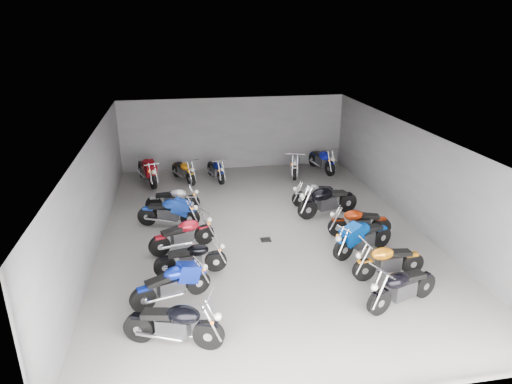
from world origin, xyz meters
TOP-DOWN VIEW (x-y plane):
  - ground at (0.00, 0.00)m, footprint 14.00×14.00m
  - wall_back at (0.00, 7.00)m, footprint 10.00×0.10m
  - wall_left at (-5.00, 0.00)m, footprint 0.10×14.00m
  - wall_right at (5.00, 0.00)m, footprint 0.10×14.00m
  - ceiling at (0.00, 0.00)m, footprint 10.00×14.00m
  - drain_grate at (0.00, -0.50)m, footprint 0.32×0.32m
  - motorcycle_left_a at (-2.79, -4.94)m, footprint 2.09×0.84m
  - motorcycle_left_b at (-2.84, -3.33)m, footprint 1.93×0.86m
  - motorcycle_left_c at (-2.33, -2.12)m, footprint 1.95×0.40m
  - motorcycle_left_d at (-2.51, -0.69)m, footprint 1.94×0.88m
  - motorcycle_left_e at (-2.92, 1.04)m, footprint 2.04×0.71m
  - motorcycle_left_f at (-2.78, 2.26)m, footprint 1.92×0.41m
  - motorcycle_right_a at (2.49, -4.44)m, footprint 2.03×0.83m
  - motorcycle_right_b at (2.73, -3.18)m, footprint 2.02×0.43m
  - motorcycle_right_c at (2.58, -1.83)m, footprint 2.06×0.95m
  - motorcycle_right_d at (2.92, -0.71)m, footprint 2.00×0.46m
  - motorcycle_right_e at (2.45, 0.99)m, footprint 2.27×0.70m
  - motorcycle_right_f at (2.36, 1.95)m, footprint 1.88×0.37m
  - motorcycle_back_a at (-3.82, 5.48)m, footprint 0.87×2.23m
  - motorcycle_back_b at (-2.34, 5.45)m, footprint 0.94×1.84m
  - motorcycle_back_c at (-0.99, 5.42)m, footprint 0.59×1.86m
  - motorcycle_back_e at (2.48, 5.48)m, footprint 0.70×2.07m
  - motorcycle_back_f at (3.79, 5.78)m, footprint 0.62×2.15m

SIDE VIEW (x-z plane):
  - ground at x=0.00m, z-range 0.00..0.00m
  - drain_grate at x=0.00m, z-range 0.00..0.01m
  - motorcycle_right_f at x=2.36m, z-range 0.04..0.86m
  - motorcycle_back_c at x=-0.99m, z-range 0.04..0.87m
  - motorcycle_left_f at x=-2.78m, z-range 0.04..0.88m
  - motorcycle_left_c at x=-2.33m, z-range 0.04..0.89m
  - motorcycle_back_b at x=-2.34m, z-range 0.04..0.91m
  - motorcycle_right_d at x=2.92m, z-range 0.04..0.92m
  - motorcycle_left_b at x=-2.84m, z-range 0.04..0.93m
  - motorcycle_right_b at x=2.73m, z-range 0.04..0.93m
  - motorcycle_left_d at x=-2.51m, z-range 0.04..0.94m
  - motorcycle_left_e at x=-2.92m, z-range 0.04..0.96m
  - motorcycle_right_a at x=2.49m, z-range 0.04..0.97m
  - motorcycle_back_e at x=2.48m, z-range 0.04..0.97m
  - motorcycle_right_c at x=2.58m, z-range 0.04..0.99m
  - motorcycle_left_a at x=-2.79m, z-range 0.04..1.00m
  - motorcycle_back_f at x=3.79m, z-range 0.04..1.00m
  - motorcycle_right_e at x=2.45m, z-range 0.05..1.06m
  - motorcycle_back_a at x=-3.82m, z-range 0.05..1.06m
  - wall_back at x=0.00m, z-range 0.00..3.20m
  - wall_left at x=-5.00m, z-range 0.00..3.20m
  - wall_right at x=5.00m, z-range 0.00..3.20m
  - ceiling at x=0.00m, z-range 3.20..3.24m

